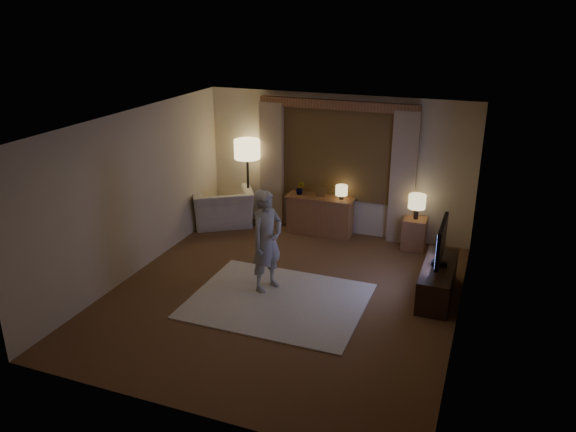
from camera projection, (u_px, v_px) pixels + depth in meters
The scene contains 13 objects.
room at pixel (294, 201), 8.36m from camera, with size 5.04×5.54×2.64m.
rug at pixel (278, 301), 8.22m from camera, with size 2.50×2.00×0.02m, color beige.
sideboard at pixel (320, 216), 10.52m from camera, with size 1.20×0.40×0.70m, color brown.
picture_frame at pixel (320, 194), 10.37m from camera, with size 0.16×0.02×0.20m, color brown.
plant at pixel (300, 189), 10.48m from camera, with size 0.17×0.13×0.30m, color #999999.
table_lamp_sideboard at pixel (342, 191), 10.20m from camera, with size 0.22×0.22×0.30m.
floor_lamp at pixel (247, 154), 10.64m from camera, with size 0.49×0.49×1.69m.
armchair at pixel (222, 207), 10.96m from camera, with size 1.15×1.00×0.74m, color beige.
side_table at pixel (414, 234), 9.92m from camera, with size 0.40×0.40×0.56m, color brown.
table_lamp_side at pixel (417, 202), 9.71m from camera, with size 0.30×0.30×0.44m.
tv_stand at pixel (437, 281), 8.29m from camera, with size 0.45×1.40×0.50m, color black.
tv at pixel (441, 242), 8.07m from camera, with size 0.23×0.94×0.68m.
person at pixel (267, 241), 8.30m from camera, with size 0.57×0.37×1.56m, color #A39D96.
Camera 1 is at (2.72, -6.91, 4.08)m, focal length 35.00 mm.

